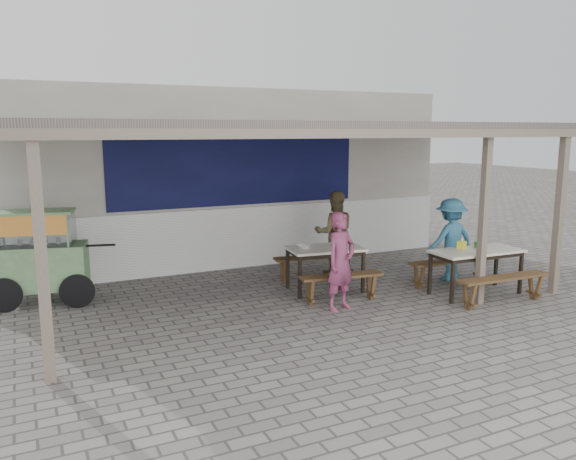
% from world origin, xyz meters
% --- Properties ---
extents(ground, '(60.00, 60.00, 0.00)m').
position_xyz_m(ground, '(0.00, 0.00, 0.00)').
color(ground, slate).
rests_on(ground, ground).
extents(back_wall, '(9.00, 1.28, 3.50)m').
position_xyz_m(back_wall, '(-0.00, 3.58, 1.72)').
color(back_wall, beige).
rests_on(back_wall, ground).
extents(warung_roof, '(9.00, 4.21, 2.81)m').
position_xyz_m(warung_roof, '(0.02, 0.90, 2.71)').
color(warung_roof, '#625854').
rests_on(warung_roof, ground).
extents(table_left, '(1.33, 0.91, 0.75)m').
position_xyz_m(table_left, '(0.51, 0.78, 0.67)').
color(table_left, white).
rests_on(table_left, ground).
extents(bench_left_street, '(1.37, 0.45, 0.45)m').
position_xyz_m(bench_left_street, '(0.42, 0.09, 0.33)').
color(bench_left_street, brown).
rests_on(bench_left_street, ground).
extents(bench_left_wall, '(1.37, 0.45, 0.45)m').
position_xyz_m(bench_left_wall, '(0.60, 1.47, 0.33)').
color(bench_left_wall, brown).
rests_on(bench_left_wall, ground).
extents(table_right, '(1.56, 0.74, 0.75)m').
position_xyz_m(table_right, '(2.67, -0.47, 0.67)').
color(table_right, white).
rests_on(table_right, ground).
extents(bench_right_street, '(1.65, 0.34, 0.45)m').
position_xyz_m(bench_right_street, '(2.65, -1.10, 0.34)').
color(bench_right_street, brown).
rests_on(bench_right_street, ground).
extents(bench_right_wall, '(1.65, 0.34, 0.45)m').
position_xyz_m(bench_right_wall, '(2.70, 0.15, 0.34)').
color(bench_right_wall, brown).
rests_on(bench_right_wall, ground).
extents(vendor_cart, '(1.91, 1.01, 1.48)m').
position_xyz_m(vendor_cart, '(-3.82, 2.04, 0.80)').
color(vendor_cart, '#7DA870').
rests_on(vendor_cart, ground).
extents(patron_street_side, '(0.63, 0.51, 1.50)m').
position_xyz_m(patron_street_side, '(0.22, -0.22, 0.75)').
color(patron_street_side, '#7C3454').
rests_on(patron_street_side, ground).
extents(patron_wall_side, '(0.92, 0.82, 1.57)m').
position_xyz_m(patron_wall_side, '(1.25, 1.74, 0.79)').
color(patron_wall_side, brown).
rests_on(patron_wall_side, ground).
extents(patron_right_table, '(0.98, 0.57, 1.49)m').
position_xyz_m(patron_right_table, '(2.92, 0.43, 0.75)').
color(patron_right_table, teal).
rests_on(patron_right_table, ground).
extents(tissue_box, '(0.16, 0.16, 0.12)m').
position_xyz_m(tissue_box, '(2.53, -0.28, 0.81)').
color(tissue_box, yellow).
rests_on(tissue_box, table_right).
extents(donation_box, '(0.16, 0.11, 0.10)m').
position_xyz_m(donation_box, '(2.84, -0.37, 0.80)').
color(donation_box, '#347535').
rests_on(donation_box, table_right).
extents(condiment_jar, '(0.07, 0.07, 0.08)m').
position_xyz_m(condiment_jar, '(0.79, 0.95, 0.79)').
color(condiment_jar, beige).
rests_on(condiment_jar, table_left).
extents(condiment_bowl, '(0.28, 0.28, 0.05)m').
position_xyz_m(condiment_bowl, '(0.18, 0.91, 0.78)').
color(condiment_bowl, white).
rests_on(condiment_bowl, table_left).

